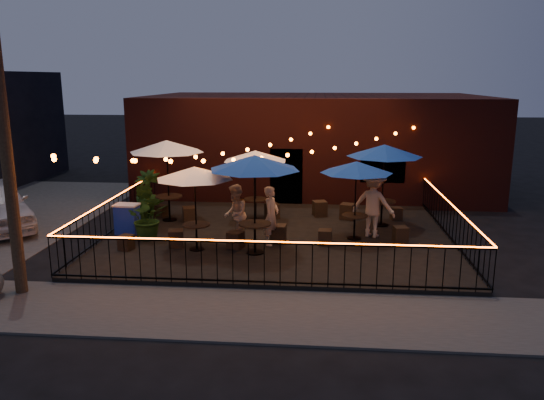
% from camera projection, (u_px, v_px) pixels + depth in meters
% --- Properties ---
extents(ground, '(110.00, 110.00, 0.00)m').
position_uv_depth(ground, '(272.00, 262.00, 13.94)').
color(ground, black).
rests_on(ground, ground).
extents(patio, '(10.00, 8.00, 0.15)m').
position_uv_depth(patio, '(278.00, 237.00, 15.86)').
color(patio, black).
rests_on(patio, ground).
extents(sidewalk, '(18.00, 2.50, 0.05)m').
position_uv_depth(sidewalk, '(258.00, 314.00, 10.78)').
color(sidewalk, '#3C3A37').
rests_on(sidewalk, ground).
extents(brick_building, '(14.00, 8.00, 4.00)m').
position_uv_depth(brick_building, '(315.00, 142.00, 23.10)').
color(brick_building, '#33100E').
rests_on(brick_building, ground).
extents(utility_pole, '(0.26, 0.26, 8.00)m').
position_uv_depth(utility_pole, '(2.00, 113.00, 10.98)').
color(utility_pole, '#332215').
rests_on(utility_pole, ground).
extents(fence_front, '(10.00, 0.04, 1.04)m').
position_uv_depth(fence_front, '(264.00, 264.00, 11.85)').
color(fence_front, black).
rests_on(fence_front, patio).
extents(fence_left, '(0.04, 8.00, 1.04)m').
position_uv_depth(fence_left, '(115.00, 214.00, 16.16)').
color(fence_left, black).
rests_on(fence_left, patio).
extents(fence_right, '(0.04, 8.00, 1.04)m').
position_uv_depth(fence_right, '(450.00, 222.00, 15.31)').
color(fence_right, black).
rests_on(fence_right, patio).
extents(festoon_lights, '(10.02, 8.72, 1.32)m').
position_uv_depth(festoon_lights, '(242.00, 157.00, 15.11)').
color(festoon_lights, '#FE5B08').
rests_on(festoon_lights, ground).
extents(cafe_table_0, '(2.21, 2.21, 2.29)m').
position_uv_depth(cafe_table_0, '(194.00, 174.00, 13.99)').
color(cafe_table_0, black).
rests_on(cafe_table_0, patio).
extents(cafe_table_1, '(2.52, 2.52, 2.63)m').
position_uv_depth(cafe_table_1, '(167.00, 147.00, 16.90)').
color(cafe_table_1, black).
rests_on(cafe_table_1, patio).
extents(cafe_table_2, '(2.78, 2.78, 2.64)m').
position_uv_depth(cafe_table_2, '(254.00, 164.00, 13.63)').
color(cafe_table_2, black).
rests_on(cafe_table_2, patio).
extents(cafe_table_3, '(2.67, 2.67, 2.30)m').
position_uv_depth(cafe_table_3, '(255.00, 157.00, 16.99)').
color(cafe_table_3, black).
rests_on(cafe_table_3, patio).
extents(cafe_table_4, '(2.09, 2.09, 2.28)m').
position_uv_depth(cafe_table_4, '(356.00, 168.00, 14.96)').
color(cafe_table_4, black).
rests_on(cafe_table_4, patio).
extents(cafe_table_5, '(2.42, 2.42, 2.58)m').
position_uv_depth(cafe_table_5, '(384.00, 152.00, 16.29)').
color(cafe_table_5, black).
rests_on(cafe_table_5, patio).
extents(bistro_chair_0, '(0.43, 0.43, 0.40)m').
position_uv_depth(bistro_chair_0, '(126.00, 242.00, 14.40)').
color(bistro_chair_0, black).
rests_on(bistro_chair_0, patio).
extents(bistro_chair_1, '(0.47, 0.47, 0.47)m').
position_uv_depth(bistro_chair_1, '(176.00, 238.00, 14.65)').
color(bistro_chair_1, black).
rests_on(bistro_chair_1, patio).
extents(bistro_chair_2, '(0.45, 0.45, 0.40)m').
position_uv_depth(bistro_chair_2, '(161.00, 211.00, 17.81)').
color(bistro_chair_2, black).
rests_on(bistro_chair_2, patio).
extents(bistro_chair_3, '(0.52, 0.52, 0.48)m').
position_uv_depth(bistro_chair_3, '(189.00, 214.00, 17.23)').
color(bistro_chair_3, black).
rests_on(bistro_chair_3, patio).
extents(bistro_chair_4, '(0.49, 0.49, 0.46)m').
position_uv_depth(bistro_chair_4, '(236.00, 240.00, 14.54)').
color(bistro_chair_4, black).
rests_on(bistro_chair_4, patio).
extents(bistro_chair_5, '(0.44, 0.44, 0.50)m').
position_uv_depth(bistro_chair_5, '(278.00, 234.00, 15.04)').
color(bistro_chair_5, black).
rests_on(bistro_chair_5, patio).
extents(bistro_chair_6, '(0.55, 0.55, 0.49)m').
position_uv_depth(bistro_chair_6, '(272.00, 211.00, 17.67)').
color(bistro_chair_6, black).
rests_on(bistro_chair_6, patio).
extents(bistro_chair_7, '(0.53, 0.53, 0.51)m').
position_uv_depth(bistro_chair_7, '(320.00, 209.00, 17.92)').
color(bistro_chair_7, black).
rests_on(bistro_chair_7, patio).
extents(bistro_chair_8, '(0.39, 0.39, 0.43)m').
position_uv_depth(bistro_chair_8, '(325.00, 237.00, 14.83)').
color(bistro_chair_8, black).
rests_on(bistro_chair_8, patio).
extents(bistro_chair_9, '(0.43, 0.43, 0.44)m').
position_uv_depth(bistro_chair_9, '(400.00, 234.00, 15.10)').
color(bistro_chair_9, black).
rests_on(bistro_chair_9, patio).
extents(bistro_chair_10, '(0.54, 0.54, 0.51)m').
position_uv_depth(bistro_chair_10, '(347.00, 211.00, 17.53)').
color(bistro_chair_10, black).
rests_on(bistro_chair_10, patio).
extents(bistro_chair_11, '(0.39, 0.39, 0.41)m').
position_uv_depth(bistro_chair_11, '(396.00, 214.00, 17.47)').
color(bistro_chair_11, black).
rests_on(bistro_chair_11, patio).
extents(patron_a, '(0.57, 0.70, 1.65)m').
position_uv_depth(patron_a, '(271.00, 216.00, 14.74)').
color(patron_a, '#D69E8A').
rests_on(patron_a, patio).
extents(patron_b, '(0.70, 0.86, 1.68)m').
position_uv_depth(patron_b, '(235.00, 214.00, 14.86)').
color(patron_b, '#DDB28D').
rests_on(patron_b, patio).
extents(patron_c, '(1.47, 1.19, 1.98)m').
position_uv_depth(patron_c, '(373.00, 204.00, 15.45)').
color(patron_c, '#CEA18D').
rests_on(patron_c, patio).
extents(potted_shrub_a, '(1.40, 1.32, 1.24)m').
position_uv_depth(potted_shrub_a, '(148.00, 218.00, 15.28)').
color(potted_shrub_a, '#16340F').
rests_on(potted_shrub_a, patio).
extents(potted_shrub_b, '(0.74, 0.62, 1.24)m').
position_uv_depth(potted_shrub_b, '(143.00, 202.00, 17.34)').
color(potted_shrub_b, '#123914').
rests_on(potted_shrub_b, patio).
extents(potted_shrub_c, '(0.90, 0.90, 1.51)m').
position_uv_depth(potted_shrub_c, '(148.00, 193.00, 18.02)').
color(potted_shrub_c, '#0C390E').
rests_on(potted_shrub_c, patio).
extents(cooler, '(0.73, 0.56, 0.91)m').
position_uv_depth(cooler, '(127.00, 219.00, 15.82)').
color(cooler, '#1B32B1').
rests_on(cooler, patio).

